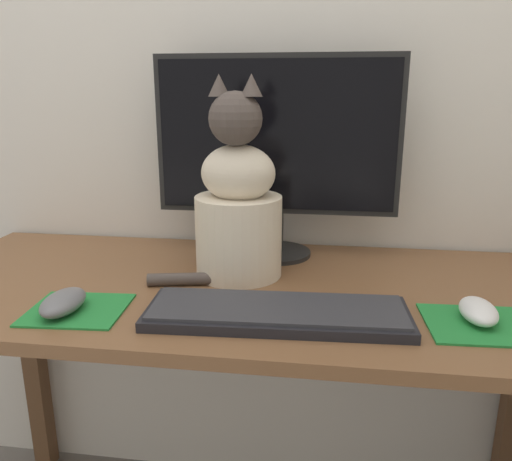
{
  "coord_description": "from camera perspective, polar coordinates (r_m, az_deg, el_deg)",
  "views": [
    {
      "loc": [
        0.16,
        -0.95,
        1.12
      ],
      "look_at": [
        0.03,
        -0.05,
        0.87
      ],
      "focal_mm": 35.0,
      "sensor_mm": 36.0,
      "label": 1
    }
  ],
  "objects": [
    {
      "name": "wall_back",
      "position": [
        1.29,
        0.83,
        21.27
      ],
      "size": [
        7.0,
        0.04,
        2.5
      ],
      "color": "silver",
      "rests_on": "ground_plane"
    },
    {
      "name": "desk",
      "position": [
        1.08,
        -1.51,
        -11.36
      ],
      "size": [
        1.42,
        0.59,
        0.74
      ],
      "color": "brown",
      "rests_on": "ground_plane"
    },
    {
      "name": "monitor",
      "position": [
        1.16,
        2.38,
        9.62
      ],
      "size": [
        0.56,
        0.17,
        0.47
      ],
      "color": "black",
      "rests_on": "desk"
    },
    {
      "name": "keyboard",
      "position": [
        0.88,
        2.43,
        -9.35
      ],
      "size": [
        0.46,
        0.18,
        0.02
      ],
      "rotation": [
        0.0,
        0.0,
        0.05
      ],
      "color": "black",
      "rests_on": "desk"
    },
    {
      "name": "mousepad_left",
      "position": [
        0.97,
        -19.72,
        -8.51
      ],
      "size": [
        0.18,
        0.16,
        0.0
      ],
      "rotation": [
        0.0,
        0.0,
        0.07
      ],
      "color": "#238438",
      "rests_on": "desk"
    },
    {
      "name": "mousepad_right",
      "position": [
        0.94,
        24.0,
        -9.8
      ],
      "size": [
        0.18,
        0.16,
        0.0
      ],
      "rotation": [
        0.0,
        0.0,
        0.04
      ],
      "color": "#238438",
      "rests_on": "desk"
    },
    {
      "name": "computer_mouse_left",
      "position": [
        0.96,
        -21.17,
        -7.66
      ],
      "size": [
        0.07,
        0.11,
        0.04
      ],
      "color": "slate",
      "rests_on": "mousepad_left"
    },
    {
      "name": "computer_mouse_right",
      "position": [
        0.94,
        24.07,
        -8.41
      ],
      "size": [
        0.06,
        0.1,
        0.04
      ],
      "color": "white",
      "rests_on": "mousepad_right"
    },
    {
      "name": "cat",
      "position": [
        1.04,
        -2.12,
        2.95
      ],
      "size": [
        0.28,
        0.21,
        0.42
      ],
      "rotation": [
        0.0,
        0.0,
        -0.15
      ],
      "color": "beige",
      "rests_on": "desk"
    }
  ]
}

